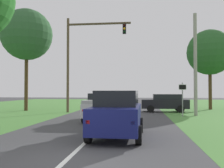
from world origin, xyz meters
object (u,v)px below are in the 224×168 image
pickup_truck_lead (104,107)px  oak_tree_right (210,52)px  traffic_light (82,52)px  extra_tree_1 (27,35)px  crossing_suv_far (165,102)px  utility_pole_right (195,64)px  red_suv_near (117,113)px  keep_moving_sign (183,95)px

pickup_truck_lead → oak_tree_right: (10.00, 11.77, 5.28)m
traffic_light → extra_tree_1: extra_tree_1 is taller
traffic_light → extra_tree_1: bearing=167.1°
pickup_truck_lead → crossing_suv_far: size_ratio=1.16×
crossing_suv_far → utility_pole_right: 5.32m
red_suv_near → pickup_truck_lead: 6.08m
red_suv_near → utility_pole_right: utility_pole_right is taller
red_suv_near → crossing_suv_far: red_suv_near is taller
pickup_truck_lead → red_suv_near: bearing=-76.3°
pickup_truck_lead → crossing_suv_far: (4.80, 7.98, -0.06)m
pickup_truck_lead → traffic_light: size_ratio=0.58×
traffic_light → utility_pole_right: size_ratio=1.06×
crossing_suv_far → utility_pole_right: (2.10, -3.61, 3.29)m
pickup_truck_lead → traffic_light: (-3.05, 6.43, 4.74)m
pickup_truck_lead → utility_pole_right: utility_pole_right is taller
crossing_suv_far → oak_tree_right: bearing=36.1°
crossing_suv_far → extra_tree_1: bearing=-179.4°
oak_tree_right → utility_pole_right: oak_tree_right is taller
traffic_light → extra_tree_1: 6.65m
keep_moving_sign → crossing_suv_far: keep_moving_sign is taller
extra_tree_1 → red_suv_near: bearing=-52.3°
keep_moving_sign → crossing_suv_far: bearing=101.4°
utility_pole_right → extra_tree_1: size_ratio=0.80×
pickup_truck_lead → crossing_suv_far: 9.31m
utility_pole_right → pickup_truck_lead: bearing=-147.6°
traffic_light → extra_tree_1: size_ratio=0.86×
traffic_light → keep_moving_sign: (8.77, -2.97, -4.00)m
pickup_truck_lead → keep_moving_sign: size_ratio=1.94×
red_suv_near → crossing_suv_far: size_ratio=1.01×
oak_tree_right → crossing_suv_far: size_ratio=1.96×
red_suv_near → traffic_light: bearing=110.0°
red_suv_near → utility_pole_right: bearing=62.0°
crossing_suv_far → extra_tree_1: extra_tree_1 is taller
pickup_truck_lead → extra_tree_1: (-9.21, 7.85, 6.83)m
red_suv_near → traffic_light: size_ratio=0.50×
red_suv_near → pickup_truck_lead: bearing=103.7°
keep_moving_sign → red_suv_near: bearing=-114.5°
keep_moving_sign → pickup_truck_lead: bearing=-148.8°
oak_tree_right → crossing_suv_far: oak_tree_right is taller
oak_tree_right → traffic_light: bearing=-157.8°
traffic_light → oak_tree_right: size_ratio=1.02×
oak_tree_right → crossing_suv_far: (-5.20, -3.79, -5.33)m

